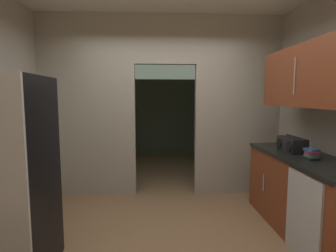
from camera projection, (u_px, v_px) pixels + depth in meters
ground at (167, 244)px, 2.86m from camera, size 20.00×20.00×0.00m
kitchen_partition at (161, 101)px, 4.23m from camera, size 3.79×0.12×2.83m
adjoining_room_shell at (159, 104)px, 6.28m from camera, size 3.79×3.02×2.83m
lower_cabinet_run at (304, 195)px, 3.05m from camera, size 0.63×1.81×0.90m
dishwasher at (303, 218)px, 2.53m from camera, size 0.02×0.56×0.84m
upper_cabinet_counterside at (311, 76)px, 2.90m from camera, size 0.36×1.63×0.67m
boombox at (292, 144)px, 3.25m from camera, size 0.21×0.40×0.20m
book_stack at (312, 154)px, 2.84m from camera, size 0.13×0.17×0.12m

